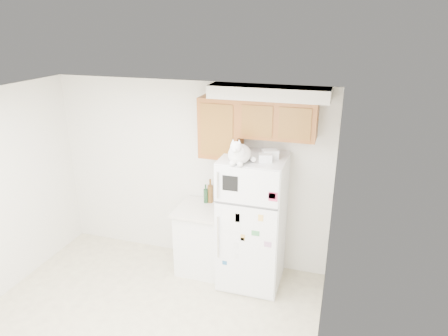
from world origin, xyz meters
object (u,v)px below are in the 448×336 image
at_px(bottle_green, 206,194).
at_px(storage_box_front, 265,158).
at_px(storage_box_back, 270,154).
at_px(bottle_amber, 210,191).
at_px(cat, 239,153).
at_px(refrigerator, 252,222).
at_px(base_counter, 203,238).

bearing_deg(bottle_green, storage_box_front, -21.66).
distance_m(storage_box_back, bottle_amber, 1.08).
height_order(cat, storage_box_front, cat).
xyz_separation_m(cat, storage_box_front, (0.27, 0.15, -0.07)).
relative_size(refrigerator, cat, 3.74).
bearing_deg(storage_box_back, base_counter, 155.76).
bearing_deg(base_counter, cat, -29.87).
bearing_deg(bottle_green, bottle_amber, 29.77).
xyz_separation_m(refrigerator, storage_box_back, (0.18, 0.04, 0.90)).
bearing_deg(bottle_amber, storage_box_back, -15.35).
relative_size(base_counter, bottle_green, 3.55).
height_order(base_counter, storage_box_back, storage_box_back).
height_order(base_counter, storage_box_front, storage_box_front).
bearing_deg(storage_box_front, base_counter, 151.59).
bearing_deg(storage_box_back, cat, -157.45).
distance_m(refrigerator, storage_box_front, 0.91).
relative_size(storage_box_front, bottle_green, 0.58).
height_order(storage_box_back, bottle_amber, storage_box_back).
bearing_deg(storage_box_front, cat, -166.86).
xyz_separation_m(cat, bottle_green, (-0.58, 0.49, -0.77)).
bearing_deg(bottle_amber, bottle_green, -150.23).
height_order(base_counter, cat, cat).
relative_size(cat, storage_box_back, 2.52).
relative_size(refrigerator, bottle_amber, 5.18).
bearing_deg(storage_box_back, refrigerator, 169.11).
relative_size(base_counter, storage_box_back, 5.11).
xyz_separation_m(cat, bottle_amber, (-0.52, 0.52, -0.74)).
height_order(storage_box_back, storage_box_front, storage_box_back).
xyz_separation_m(storage_box_back, storage_box_front, (-0.03, -0.14, -0.01)).
bearing_deg(refrigerator, bottle_green, 161.53).
distance_m(refrigerator, cat, 1.01).
bearing_deg(storage_box_back, bottle_green, 145.68).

